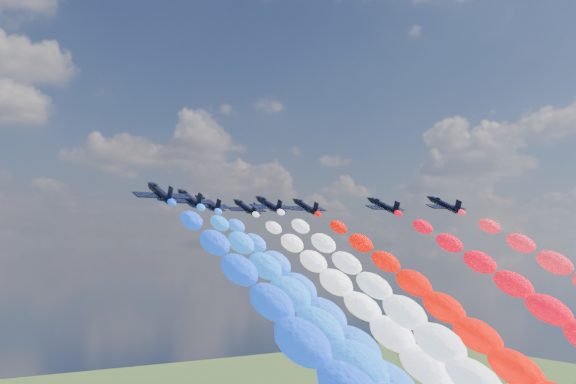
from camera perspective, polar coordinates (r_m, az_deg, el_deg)
jet_0 at (r=109.54m, az=-10.21°, el=-0.07°), size 8.48×11.43×6.17m
jet_1 at (r=123.00m, az=-7.88°, el=-0.55°), size 8.35×11.34×6.17m
jet_2 at (r=138.08m, az=-6.44°, el=-0.96°), size 9.08×11.87×6.17m
trail_2 at (r=97.26m, az=6.83°, el=-15.03°), size 7.03×97.84×55.93m
jet_3 at (r=140.03m, az=-1.54°, el=-1.03°), size 8.34×11.33×6.17m
trail_3 at (r=101.94m, az=13.40°, el=-14.44°), size 7.03×97.84×55.93m
jet_4 at (r=150.37m, az=-3.44°, el=-1.24°), size 8.43×11.40×6.17m
trail_4 at (r=110.73m, az=9.43°, el=-13.67°), size 7.03×97.84×55.93m
jet_5 at (r=147.67m, az=1.42°, el=-1.19°), size 8.72×11.61×6.17m
trail_5 at (r=111.09m, az=16.30°, el=-13.53°), size 7.03×97.84×55.93m
jet_6 at (r=145.49m, az=7.68°, el=-1.11°), size 8.42×11.39×6.17m
jet_7 at (r=143.70m, az=12.44°, el=-1.01°), size 9.07×11.86×6.17m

